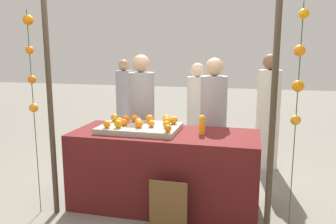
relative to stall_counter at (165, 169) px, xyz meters
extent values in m
plane|color=gray|center=(0.00, 0.00, -0.43)|extent=(24.00, 24.00, 0.00)
cube|color=#5B1919|center=(0.00, 0.00, 0.00)|extent=(2.04, 0.83, 0.85)
cube|color=#B2AD99|center=(-0.29, 0.01, 0.46)|extent=(0.87, 0.58, 0.06)
sphere|color=orange|center=(0.06, 0.18, 0.53)|extent=(0.09, 0.09, 0.09)
sphere|color=orange|center=(-0.49, 0.11, 0.53)|extent=(0.09, 0.09, 0.09)
sphere|color=orange|center=(-0.48, -0.16, 0.53)|extent=(0.09, 0.09, 0.09)
sphere|color=orange|center=(-0.14, -0.04, 0.52)|extent=(0.07, 0.07, 0.07)
sphere|color=orange|center=(-0.41, 0.18, 0.53)|extent=(0.08, 0.08, 0.08)
sphere|color=orange|center=(0.02, -0.01, 0.52)|extent=(0.07, 0.07, 0.07)
sphere|color=orange|center=(-0.23, 0.18, 0.53)|extent=(0.09, 0.09, 0.09)
sphere|color=orange|center=(-0.35, 0.13, 0.52)|extent=(0.07, 0.07, 0.07)
sphere|color=orange|center=(-0.26, -0.10, 0.53)|extent=(0.08, 0.08, 0.08)
sphere|color=orange|center=(-0.59, -0.19, 0.53)|extent=(0.08, 0.08, 0.08)
sphere|color=orange|center=(-0.29, -0.04, 0.53)|extent=(0.09, 0.09, 0.09)
sphere|color=orange|center=(0.00, 0.10, 0.53)|extent=(0.09, 0.09, 0.09)
sphere|color=orange|center=(-0.65, 0.15, 0.53)|extent=(0.09, 0.09, 0.09)
sphere|color=orange|center=(-0.45, -0.04, 0.52)|extent=(0.08, 0.08, 0.08)
sphere|color=orange|center=(-0.04, 0.23, 0.53)|extent=(0.09, 0.09, 0.09)
sphere|color=orange|center=(-0.52, -0.02, 0.53)|extent=(0.08, 0.08, 0.08)
sphere|color=orange|center=(0.09, -0.21, 0.53)|extent=(0.08, 0.08, 0.08)
cylinder|color=orange|center=(0.41, 0.03, 0.52)|extent=(0.06, 0.06, 0.19)
cylinder|color=yellow|center=(0.41, 0.03, 0.62)|extent=(0.04, 0.04, 0.02)
cube|color=brown|center=(0.18, -0.58, -0.17)|extent=(0.37, 0.01, 0.54)
cube|color=black|center=(0.18, -0.57, -0.17)|extent=(0.35, 0.02, 0.52)
cylinder|color=#99999E|center=(-0.49, 0.69, 0.30)|extent=(0.34, 0.34, 1.45)
sphere|color=tan|center=(-0.49, 0.69, 1.14)|extent=(0.23, 0.23, 0.23)
cylinder|color=#99999E|center=(0.45, 0.68, 0.29)|extent=(0.33, 0.33, 1.42)
sphere|color=tan|center=(0.45, 0.68, 1.11)|extent=(0.22, 0.22, 0.22)
cylinder|color=beige|center=(1.15, 1.60, 0.30)|extent=(0.34, 0.34, 1.46)
sphere|color=brown|center=(1.15, 1.60, 1.14)|extent=(0.23, 0.23, 0.23)
cylinder|color=#99999E|center=(-1.48, 2.60, 0.24)|extent=(0.31, 0.31, 1.34)
sphere|color=tan|center=(-1.48, 2.60, 1.02)|extent=(0.21, 0.21, 0.21)
cylinder|color=beige|center=(0.10, 1.61, 0.24)|extent=(0.31, 0.31, 1.34)
sphere|color=beige|center=(0.10, 1.61, 1.01)|extent=(0.21, 0.21, 0.21)
cylinder|color=#473828|center=(-1.10, -0.45, 0.75)|extent=(0.06, 0.06, 2.35)
cylinder|color=#473828|center=(1.10, -0.45, 0.75)|extent=(0.06, 0.06, 2.35)
cylinder|color=#2D4C23|center=(-1.27, -0.49, 0.64)|extent=(0.01, 0.01, 2.13)
sphere|color=orange|center=(-1.27, -0.48, 1.61)|extent=(0.10, 0.10, 0.10)
sphere|color=orange|center=(-1.28, -0.48, 1.31)|extent=(0.08, 0.08, 0.08)
sphere|color=orange|center=(-1.26, -0.49, 1.02)|extent=(0.09, 0.09, 0.09)
sphere|color=orange|center=(-1.28, -0.48, 0.73)|extent=(0.09, 0.09, 0.09)
cylinder|color=#2D4C23|center=(1.29, -0.48, 0.64)|extent=(0.01, 0.01, 2.13)
sphere|color=orange|center=(1.29, -0.49, 1.61)|extent=(0.08, 0.08, 0.08)
sphere|color=orange|center=(1.28, -0.48, 1.31)|extent=(0.09, 0.09, 0.09)
sphere|color=orange|center=(1.29, -0.49, 1.02)|extent=(0.10, 0.10, 0.10)
sphere|color=orange|center=(1.29, -0.48, 0.73)|extent=(0.09, 0.09, 0.09)
camera|label=1|loc=(0.92, -3.54, 1.33)|focal=36.76mm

